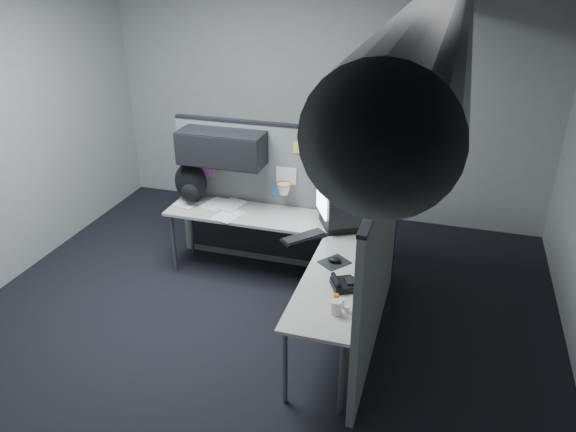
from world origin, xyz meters
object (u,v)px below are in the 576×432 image
(keyboard, at_px, (304,237))
(phone, at_px, (343,284))
(backpack, at_px, (191,183))
(monitor, at_px, (345,201))
(desk, at_px, (289,241))

(keyboard, relative_size, phone, 1.66)
(backpack, bearing_deg, monitor, -3.77)
(monitor, xyz_separation_m, backpack, (-1.72, 0.10, -0.05))
(monitor, relative_size, keyboard, 1.39)
(desk, height_order, backpack, backpack)
(keyboard, xyz_separation_m, phone, (0.53, -0.72, 0.02))
(monitor, bearing_deg, desk, -134.24)
(monitor, height_order, phone, monitor)
(desk, bearing_deg, keyboard, -33.64)
(keyboard, xyz_separation_m, backpack, (-1.41, 0.49, 0.20))
(desk, distance_m, backpack, 1.32)
(desk, relative_size, keyboard, 5.21)
(keyboard, bearing_deg, monitor, 47.33)
(keyboard, relative_size, backpack, 1.00)
(desk, distance_m, phone, 1.12)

